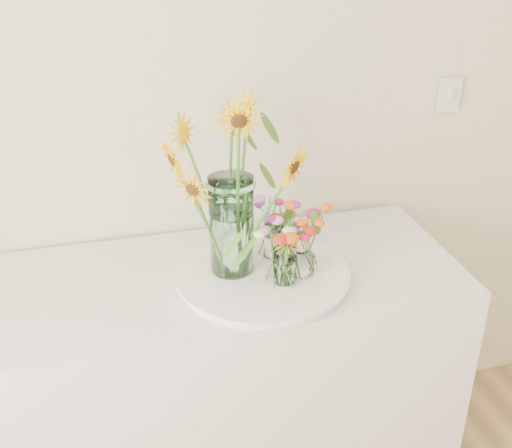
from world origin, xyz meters
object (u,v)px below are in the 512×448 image
at_px(mason_jar, 231,226).
at_px(small_vase_b, 301,254).
at_px(tray, 262,277).
at_px(small_vase_c, 275,240).
at_px(small_vase_a, 285,266).
at_px(counter, 232,388).

distance_m(mason_jar, small_vase_b, 0.22).
xyz_separation_m(tray, small_vase_c, (0.06, 0.08, 0.07)).
bearing_deg(small_vase_a, tray, 126.52).
height_order(tray, mason_jar, mason_jar).
xyz_separation_m(counter, mason_jar, (0.00, -0.03, 0.62)).
distance_m(small_vase_a, small_vase_c, 0.15).
distance_m(counter, small_vase_b, 0.58).
bearing_deg(small_vase_a, counter, 135.85).
xyz_separation_m(counter, small_vase_a, (0.13, -0.13, 0.53)).
xyz_separation_m(tray, mason_jar, (-0.08, 0.04, 0.16)).
relative_size(counter, tray, 2.86).
xyz_separation_m(mason_jar, small_vase_a, (0.13, -0.10, -0.09)).
xyz_separation_m(counter, small_vase_b, (0.19, -0.10, 0.54)).
bearing_deg(small_vase_b, small_vase_a, -154.22).
relative_size(mason_jar, small_vase_a, 2.63).
bearing_deg(small_vase_a, small_vase_b, 25.78).
bearing_deg(small_vase_b, mason_jar, 158.28).
bearing_deg(counter, mason_jar, -84.04).
bearing_deg(mason_jar, small_vase_c, 17.52).
bearing_deg(counter, tray, -37.15).
distance_m(small_vase_b, small_vase_c, 0.13).
bearing_deg(mason_jar, small_vase_b, -21.72).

